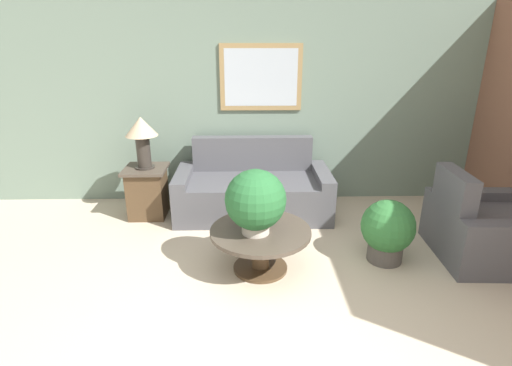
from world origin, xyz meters
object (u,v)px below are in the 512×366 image
table_lamp (142,133)px  potted_plant_floor (388,230)px  potted_plant_on_table (256,201)px  armchair (483,230)px  couch_main (253,191)px  side_table (148,191)px  coffee_table (260,241)px

table_lamp → potted_plant_floor: (2.66, -1.16, -0.73)m
potted_plant_on_table → potted_plant_floor: 1.40m
armchair → couch_main: bearing=66.2°
side_table → potted_plant_on_table: 1.95m
couch_main → coffee_table: couch_main is taller
armchair → potted_plant_floor: bearing=95.8°
coffee_table → side_table: (-1.38, 1.30, 0.01)m
side_table → potted_plant_on_table: potted_plant_on_table is taller
coffee_table → armchair: bearing=4.9°
couch_main → table_lamp: table_lamp is taller
couch_main → coffee_table: 1.35m
couch_main → side_table: 1.33m
potted_plant_floor → coffee_table: bearing=-173.9°
armchair → table_lamp: 3.91m
couch_main → potted_plant_on_table: (-0.00, -1.40, 0.45)m
table_lamp → potted_plant_on_table: bearing=-45.6°
armchair → side_table: 3.83m
armchair → side_table: bearing=75.7°
couch_main → armchair: 2.61m
coffee_table → table_lamp: (-1.38, 1.30, 0.76)m
potted_plant_floor → table_lamp: bearing=156.4°
armchair → potted_plant_on_table: bearing=98.6°
table_lamp → couch_main: bearing=2.1°
side_table → potted_plant_floor: (2.66, -1.16, 0.02)m
couch_main → table_lamp: size_ratio=3.05×
table_lamp → side_table: bearing=116.6°
armchair → coffee_table: size_ratio=1.08×
armchair → side_table: size_ratio=1.64×
table_lamp → potted_plant_on_table: (1.33, -1.36, -0.32)m
table_lamp → potted_plant_on_table: size_ratio=1.03×
armchair → potted_plant_floor: armchair is taller
side_table → potted_plant_on_table: size_ratio=1.04×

